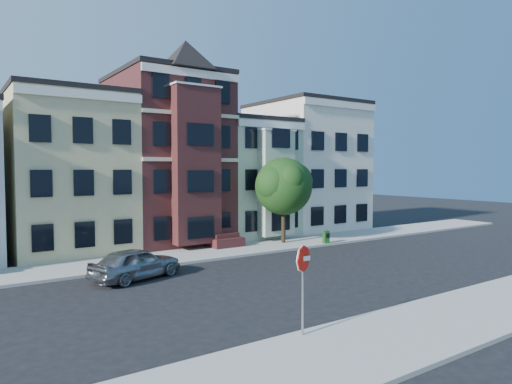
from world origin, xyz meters
TOP-DOWN VIEW (x-y plane):
  - ground at (0.00, 0.00)m, footprint 120.00×120.00m
  - far_sidewalk at (0.00, 8.00)m, footprint 60.00×4.00m
  - near_sidewalk at (0.00, -8.00)m, footprint 60.00×4.00m
  - house_yellow at (-7.00, 14.50)m, footprint 7.00×9.00m
  - house_brown at (0.00, 14.50)m, footprint 7.00×9.00m
  - house_green at (6.50, 14.50)m, footprint 6.00×9.00m
  - house_cream at (13.50, 14.50)m, footprint 8.00×9.00m
  - street_tree at (6.19, 8.24)m, footprint 8.00×8.00m
  - parked_car at (-6.00, 4.25)m, footprint 5.00×3.25m
  - newspaper_box at (8.49, 6.30)m, footprint 0.46×0.43m
  - stop_sign at (-4.35, -6.35)m, footprint 0.89×0.13m

SIDE VIEW (x-z plane):
  - ground at x=0.00m, z-range 0.00..0.00m
  - far_sidewalk at x=0.00m, z-range 0.00..0.15m
  - near_sidewalk at x=0.00m, z-range 0.00..0.15m
  - newspaper_box at x=8.49m, z-range 0.15..1.03m
  - parked_car at x=-6.00m, z-range 0.00..1.58m
  - stop_sign at x=-4.35m, z-range 0.15..3.40m
  - street_tree at x=6.19m, z-range 0.15..7.60m
  - house_green at x=6.50m, z-range 0.00..9.00m
  - house_yellow at x=-7.00m, z-range 0.00..10.00m
  - house_cream at x=13.50m, z-range 0.00..11.00m
  - house_brown at x=0.00m, z-range 0.00..12.00m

